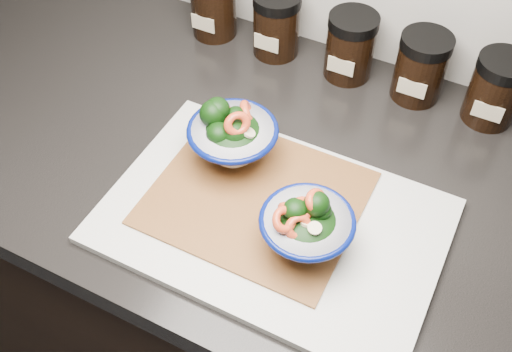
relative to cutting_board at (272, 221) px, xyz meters
The scene contains 11 objects.
cabinet 0.49m from the cutting_board, 101.59° to the left, with size 3.43×0.58×0.86m, color black.
countertop 0.11m from the cutting_board, 101.59° to the left, with size 3.50×0.60×0.04m, color black.
cutting_board is the anchor object (origin of this frame).
bamboo_mat 0.04m from the cutting_board, 150.44° to the left, with size 0.28×0.24×0.00m, color #9D622F.
bowl_left 0.13m from the cutting_board, 144.20° to the left, with size 0.13×0.13×0.10m.
bowl_right 0.08m from the cutting_board, 20.85° to the right, with size 0.12×0.12×0.10m.
spice_jar_a 0.45m from the cutting_board, 129.62° to the left, with size 0.08×0.08×0.11m.
spice_jar_b 0.38m from the cutting_board, 115.09° to the left, with size 0.08×0.08×0.11m.
spice_jar_c 0.35m from the cutting_board, 94.38° to the left, with size 0.08×0.08×0.11m.
spice_jar_d 0.36m from the cutting_board, 74.93° to the left, with size 0.08×0.08×0.11m.
spice_jar_e 0.41m from the cutting_board, 58.53° to the left, with size 0.08×0.08×0.11m.
Camera 1 is at (0.22, 0.91, 1.56)m, focal length 42.00 mm.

